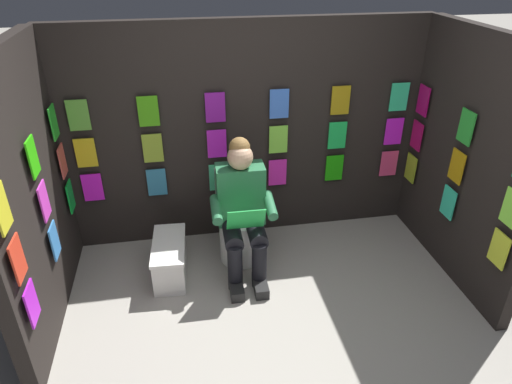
% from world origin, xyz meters
% --- Properties ---
extents(ground_plane, '(30.00, 30.00, 0.00)m').
position_xyz_m(ground_plane, '(0.00, 0.00, 0.00)').
color(ground_plane, '#9E998E').
extents(display_wall_back, '(3.30, 0.14, 2.02)m').
position_xyz_m(display_wall_back, '(-0.00, -1.72, 1.01)').
color(display_wall_back, black).
rests_on(display_wall_back, ground).
extents(display_wall_left, '(0.14, 1.67, 2.02)m').
position_xyz_m(display_wall_left, '(-1.65, -0.83, 1.01)').
color(display_wall_left, black).
rests_on(display_wall_left, ground).
extents(display_wall_right, '(0.14, 1.67, 2.02)m').
position_xyz_m(display_wall_right, '(1.65, -0.83, 1.01)').
color(display_wall_right, black).
rests_on(display_wall_right, ground).
extents(toilet, '(0.41, 0.56, 0.77)m').
position_xyz_m(toilet, '(0.14, -1.31, 0.33)').
color(toilet, white).
rests_on(toilet, ground).
extents(person_reading, '(0.53, 0.69, 1.19)m').
position_xyz_m(person_reading, '(0.14, -1.08, 0.60)').
color(person_reading, '#286B42').
rests_on(person_reading, ground).
extents(comic_longbox_near, '(0.30, 0.62, 0.33)m').
position_xyz_m(comic_longbox_near, '(0.77, -1.10, 0.16)').
color(comic_longbox_near, white).
rests_on(comic_longbox_near, ground).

